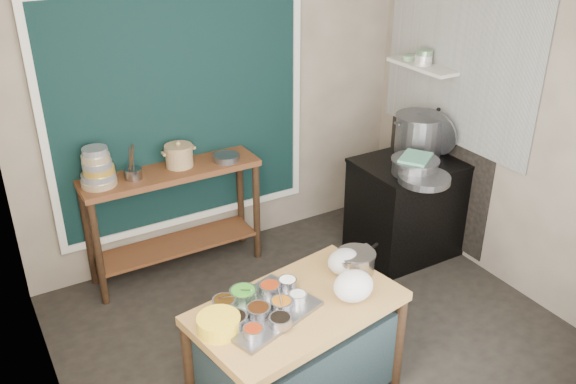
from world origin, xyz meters
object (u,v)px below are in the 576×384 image
yellow_basin (219,324)px  stock_pot (419,134)px  prep_table (297,353)px  condiment_tray (262,311)px  ceramic_crock (179,157)px  stove_block (408,208)px  back_counter (175,221)px  steamer (415,166)px  utensil_cup (133,174)px  saucepan (356,262)px

yellow_basin → stock_pot: size_ratio=0.56×
prep_table → condiment_tray: (-0.22, 0.03, 0.39)m
ceramic_crock → stock_pot: (1.98, -0.62, 0.02)m
prep_table → stove_block: (1.79, 1.07, 0.05)m
back_counter → stove_block: bearing=-21.0°
prep_table → stock_pot: 2.40m
stove_block → steamer: (-0.15, -0.20, 0.52)m
yellow_basin → utensil_cup: bearing=87.1°
prep_table → stove_block: 2.08m
ceramic_crock → stock_pot: size_ratio=0.54×
ceramic_crock → stock_pot: bearing=-17.5°
prep_table → yellow_basin: 0.66m
yellow_basin → ceramic_crock: bearing=75.1°
prep_table → ceramic_crock: 1.95m
saucepan → steamer: (1.13, 0.76, 0.12)m
utensil_cup → prep_table: bearing=-76.8°
saucepan → stock_pot: stock_pot is taller
ceramic_crock → stove_block: bearing=-22.8°
ceramic_crock → steamer: ceramic_crock is taller
condiment_tray → stock_pot: stock_pot is taller
condiment_tray → steamer: steamer is taller
yellow_basin → stock_pot: stock_pot is taller
yellow_basin → saucepan: 1.02m
stove_block → saucepan: saucepan is taller
back_counter → condiment_tray: bearing=-93.5°
condiment_tray → yellow_basin: 0.29m
steamer → stove_block: bearing=52.8°
back_counter → ceramic_crock: size_ratio=6.05×
stove_block → steamer: bearing=-127.2°
prep_table → back_counter: (-0.11, 1.80, 0.10)m
yellow_basin → steamer: size_ratio=0.62×
back_counter → steamer: bearing=-27.8°
back_counter → yellow_basin: (-0.39, -1.79, 0.32)m
prep_table → condiment_tray: size_ratio=2.07×
yellow_basin → condiment_tray: bearing=3.8°
utensil_cup → stove_block: bearing=-18.0°
back_counter → steamer: size_ratio=3.63×
prep_table → utensil_cup: size_ratio=9.01×
prep_table → saucepan: bearing=3.1°
saucepan → ceramic_crock: (-0.53, 1.72, 0.21)m
stock_pot → utensil_cup: bearing=166.3°
saucepan → stock_pot: size_ratio=0.58×
yellow_basin → steamer: 2.32m
back_counter → utensil_cup: 0.60m
saucepan → stock_pot: 1.83m
condiment_tray → yellow_basin: yellow_basin is taller
prep_table → ceramic_crock: ceramic_crock is taller
stock_pot → prep_table: bearing=-148.3°
condiment_tray → ceramic_crock: 1.83m
ceramic_crock → steamer: (1.66, -0.95, -0.09)m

